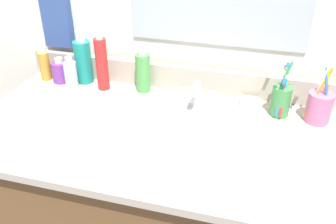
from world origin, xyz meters
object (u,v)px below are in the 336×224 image
Objects in this scene: cup_green at (281,99)px; bottle_cream_purple at (60,71)px; hand_towel at (57,18)px; bottle_toner_green at (143,71)px; cup_pink at (319,106)px; soap_bar at (250,102)px; bottle_oil_amber at (45,65)px; faucet at (197,97)px; bottle_spray_red at (102,63)px; bottle_gel_clear at (71,75)px; bottle_mouthwash_teal at (83,60)px.

bottle_cream_purple is at bearing 177.86° from cup_green.
bottle_toner_green is (0.36, -0.07, -0.14)m from hand_towel.
cup_green is at bearing 176.25° from cup_pink.
soap_bar is (-0.10, 0.04, -0.05)m from cup_green.
hand_towel reaches higher than bottle_oil_amber.
bottle_oil_amber is 1.33× the size of bottle_cream_purple.
cup_green is 0.12m from cup_pink.
bottle_oil_amber is at bearing 176.53° from faucet.
hand_towel is at bearing 156.29° from bottle_spray_red.
bottle_oil_amber is 0.07m from bottle_cream_purple.
bottle_gel_clear is at bearing -179.23° from cup_green.
bottle_oil_amber reaches higher than bottle_gel_clear.
bottle_oil_amber is 0.99m from cup_pink.
bottle_mouthwash_teal is 0.07m from bottle_gel_clear.
bottle_cream_purple is 0.81m from cup_green.
bottle_spray_red is (0.11, 0.03, 0.05)m from bottle_gel_clear.
bottle_spray_red is at bearing 14.87° from bottle_gel_clear.
cup_pink reaches higher than soap_bar.
bottle_cream_purple is 0.71m from soap_bar.
faucet is 0.47m from bottle_gel_clear.
hand_towel reaches higher than bottle_gel_clear.
bottle_mouthwash_teal is 1.00× the size of cup_pink.
soap_bar is at bearing -5.91° from hand_towel.
hand_towel reaches higher than faucet.
faucet is at bearing -167.43° from soap_bar.
bottle_toner_green is at bearing 174.77° from cup_green.
bottle_spray_red reaches higher than cup_pink.
hand_towel is at bearing 67.46° from bottle_oil_amber.
bottle_mouthwash_teal is 0.10m from bottle_spray_red.
hand_towel reaches higher than bottle_toner_green.
bottle_gel_clear is at bearing -30.53° from bottle_cream_purple.
bottle_toner_green is 0.15m from bottle_spray_red.
cup_pink reaches higher than bottle_cream_purple.
bottle_toner_green is at bearing 1.53° from bottle_oil_amber.
soap_bar is at bearing 12.57° from faucet.
bottle_mouthwash_teal reaches higher than bottle_toner_green.
bottle_cream_purple is (-0.33, -0.01, -0.03)m from bottle_toner_green.
cup_green is (0.48, -0.04, -0.02)m from bottle_toner_green.
bottle_toner_green is at bearing 175.06° from cup_pink.
cup_green is (0.74, 0.01, 0.00)m from bottle_gel_clear.
bottle_oil_amber is (-0.15, -0.02, -0.03)m from bottle_mouthwash_teal.
bottle_cream_purple is at bearing 177.66° from cup_pink.
cup_green is at bearing -2.19° from bottle_oil_amber.
cup_green is 0.11m from soap_bar.
bottle_gel_clear is 0.74m from cup_green.
bottle_mouthwash_teal is 2.08× the size of bottle_cream_purple.
cup_pink is (0.95, -0.12, -0.17)m from hand_towel.
faucet is at bearing -3.47° from bottle_oil_amber.
cup_pink is at bearing -7.23° from hand_towel.
bottle_spray_red is 1.17× the size of cup_pink.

